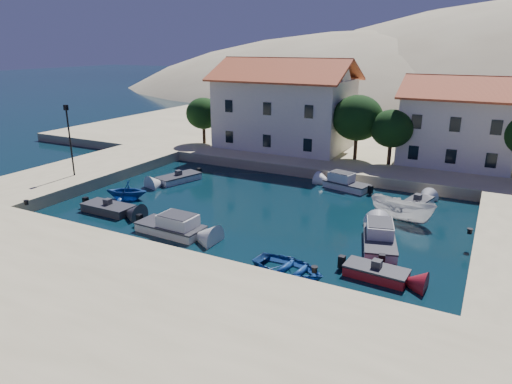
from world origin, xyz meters
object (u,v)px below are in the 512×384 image
at_px(building_mid, 459,119).
at_px(building_left, 285,102).
at_px(cabin_cruiser_east, 380,240).
at_px(rowboat_south, 289,272).
at_px(lamppost, 69,134).
at_px(cabin_cruiser_south, 170,226).
at_px(boat_east, 401,220).

bearing_deg(building_mid, building_left, -176.82).
relative_size(building_left, cabin_cruiser_east, 2.89).
height_order(building_left, rowboat_south, building_left).
distance_m(lamppost, cabin_cruiser_south, 15.60).
xyz_separation_m(building_mid, cabin_cruiser_south, (-15.23, -25.64, -4.75)).
height_order(building_mid, cabin_cruiser_east, building_mid).
relative_size(lamppost, cabin_cruiser_east, 1.22).
xyz_separation_m(lamppost, cabin_cruiser_east, (27.27, -0.34, -4.28)).
bearing_deg(boat_east, building_mid, 5.31).
height_order(lamppost, rowboat_south, lamppost).
xyz_separation_m(building_left, lamppost, (-11.50, -20.00, -1.18)).
height_order(cabin_cruiser_south, boat_east, cabin_cruiser_south).
bearing_deg(building_mid, boat_east, -96.77).
bearing_deg(cabin_cruiser_east, building_mid, -21.56).
xyz_separation_m(building_mid, boat_east, (-1.90, -16.00, -5.22)).
distance_m(cabin_cruiser_south, rowboat_south, 9.44).
bearing_deg(building_left, cabin_cruiser_east, -52.22).
height_order(building_left, boat_east, building_left).
height_order(building_mid, cabin_cruiser_south, building_mid).
relative_size(building_left, rowboat_south, 3.44).
relative_size(building_left, lamppost, 2.36).
bearing_deg(lamppost, cabin_cruiser_south, -18.01).
distance_m(building_mid, boat_east, 16.94).
bearing_deg(cabin_cruiser_east, boat_east, -19.14).
relative_size(building_left, cabin_cruiser_south, 3.05).
bearing_deg(building_left, rowboat_south, -65.13).
bearing_deg(rowboat_south, boat_east, -12.34).
relative_size(cabin_cruiser_south, cabin_cruiser_east, 0.95).
bearing_deg(cabin_cruiser_east, building_left, 22.19).
distance_m(building_left, cabin_cruiser_south, 25.39).
bearing_deg(cabin_cruiser_south, lamppost, 164.06).
bearing_deg(building_mid, rowboat_south, -102.31).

